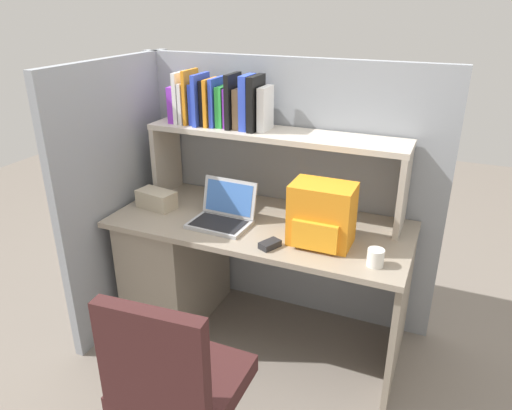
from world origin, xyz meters
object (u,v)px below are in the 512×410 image
(computer_mouse, at_px, (270,244))
(tissue_box, at_px, (157,199))
(office_chair, at_px, (179,404))
(laptop, at_px, (223,214))
(paper_cup, at_px, (376,258))
(backpack, at_px, (322,215))

(computer_mouse, relative_size, tissue_box, 0.47)
(computer_mouse, bearing_deg, office_chair, -71.07)
(laptop, distance_m, computer_mouse, 0.37)
(paper_cup, distance_m, tissue_box, 1.29)
(backpack, xyz_separation_m, computer_mouse, (-0.21, -0.14, -0.13))
(laptop, relative_size, paper_cup, 3.94)
(laptop, relative_size, office_chair, 0.34)
(backpack, height_order, computer_mouse, backpack)
(backpack, height_order, tissue_box, backpack)
(computer_mouse, height_order, office_chair, office_chair)
(office_chair, bearing_deg, laptop, -78.55)
(laptop, distance_m, paper_cup, 0.84)
(laptop, bearing_deg, backpack, -1.83)
(computer_mouse, relative_size, paper_cup, 1.28)
(backpack, relative_size, tissue_box, 1.39)
(paper_cup, xyz_separation_m, office_chair, (-0.58, -0.77, -0.38))
(laptop, height_order, tissue_box, laptop)
(laptop, xyz_separation_m, office_chair, (0.25, -0.90, -0.39))
(paper_cup, bearing_deg, tissue_box, 172.52)
(tissue_box, bearing_deg, computer_mouse, -4.56)
(backpack, xyz_separation_m, paper_cup, (0.29, -0.11, -0.11))
(backpack, distance_m, paper_cup, 0.33)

